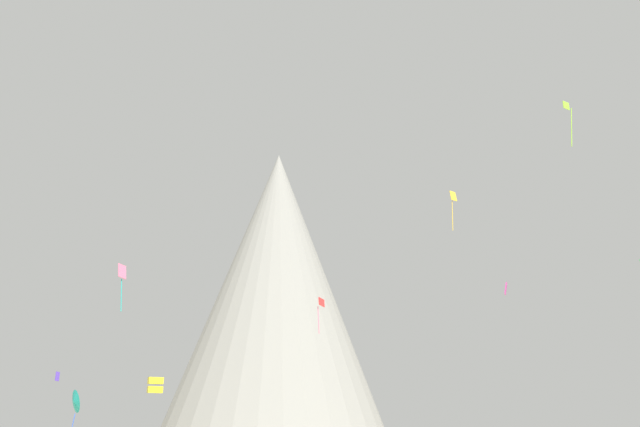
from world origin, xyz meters
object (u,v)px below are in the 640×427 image
(kite_yellow_low, at_px, (155,385))
(kite_magenta_mid, at_px, (506,289))
(kite_teal_low, at_px, (75,402))
(kite_rainbow_mid, at_px, (122,276))
(kite_indigo_low, at_px, (57,376))
(kite_gold_high, at_px, (453,201))
(kite_lime_high, at_px, (568,113))
(rock_massif, at_px, (277,319))
(kite_red_mid, at_px, (321,307))

(kite_yellow_low, distance_m, kite_magenta_mid, 35.32)
(kite_teal_low, relative_size, kite_rainbow_mid, 1.13)
(kite_indigo_low, bearing_deg, kite_teal_low, -69.32)
(kite_yellow_low, relative_size, kite_gold_high, 0.33)
(kite_teal_low, distance_m, kite_indigo_low, 9.23)
(kite_magenta_mid, distance_m, kite_lime_high, 18.19)
(kite_magenta_mid, height_order, kite_rainbow_mid, kite_rainbow_mid)
(rock_massif, bearing_deg, kite_yellow_low, -99.84)
(kite_magenta_mid, bearing_deg, kite_teal_low, -30.67)
(kite_teal_low, xyz_separation_m, kite_gold_high, (41.01, 4.42, 24.11))
(kite_rainbow_mid, bearing_deg, kite_gold_high, 12.69)
(kite_yellow_low, xyz_separation_m, kite_rainbow_mid, (-3.32, -2.88, 9.52))
(kite_red_mid, xyz_separation_m, kite_indigo_low, (-28.37, 13.82, -5.32))
(kite_gold_high, bearing_deg, kite_red_mid, 41.59)
(kite_rainbow_mid, distance_m, kite_lime_high, 44.41)
(kite_teal_low, bearing_deg, kite_gold_high, 65.46)
(kite_gold_high, relative_size, kite_lime_high, 1.10)
(kite_indigo_low, relative_size, kite_lime_high, 0.23)
(kite_teal_low, height_order, kite_lime_high, kite_lime_high)
(kite_indigo_low, bearing_deg, kite_gold_high, -11.74)
(rock_massif, distance_m, kite_teal_low, 66.01)
(kite_teal_low, height_order, kite_gold_high, kite_gold_high)
(kite_teal_low, xyz_separation_m, kite_rainbow_mid, (5.62, -10.12, 10.48))
(rock_massif, height_order, kite_red_mid, rock_massif)
(rock_massif, xyz_separation_m, kite_yellow_low, (-11.58, -66.71, -19.02))
(rock_massif, bearing_deg, kite_teal_low, -109.03)
(kite_teal_low, xyz_separation_m, kite_magenta_mid, (42.87, -6.55, 10.74))
(kite_indigo_low, distance_m, kite_lime_high, 60.61)
(kite_magenta_mid, relative_size, kite_rainbow_mid, 0.27)
(rock_massif, bearing_deg, kite_magenta_mid, -71.29)
(kite_magenta_mid, bearing_deg, kite_yellow_low, -20.83)
(kite_yellow_low, xyz_separation_m, kite_indigo_low, (-13.04, 14.80, 2.38))
(kite_teal_low, bearing_deg, rock_massif, 130.27)
(rock_massif, xyz_separation_m, kite_lime_high, (26.45, -76.00, 5.41))
(rock_massif, distance_m, kite_gold_high, 58.88)
(kite_yellow_low, bearing_deg, kite_lime_high, -28.89)
(kite_indigo_low, xyz_separation_m, kite_lime_high, (51.06, -24.09, 22.06))
(kite_teal_low, relative_size, kite_indigo_low, 4.91)
(rock_massif, height_order, kite_yellow_low, rock_massif)
(kite_lime_high, bearing_deg, kite_yellow_low, 174.27)
(kite_magenta_mid, height_order, kite_indigo_low, kite_magenta_mid)
(kite_teal_low, height_order, kite_red_mid, kite_red_mid)
(kite_yellow_low, xyz_separation_m, kite_red_mid, (15.33, 0.97, 7.70))
(rock_massif, relative_size, kite_yellow_low, 40.21)
(kite_yellow_low, relative_size, kite_lime_high, 0.36)
(kite_indigo_low, bearing_deg, kite_rainbow_mid, -68.96)
(kite_gold_high, height_order, kite_lime_high, kite_lime_high)
(kite_yellow_low, distance_m, kite_rainbow_mid, 10.49)
(kite_gold_high, xyz_separation_m, kite_lime_high, (5.96, -20.95, 1.29))
(kite_gold_high, relative_size, kite_red_mid, 1.41)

